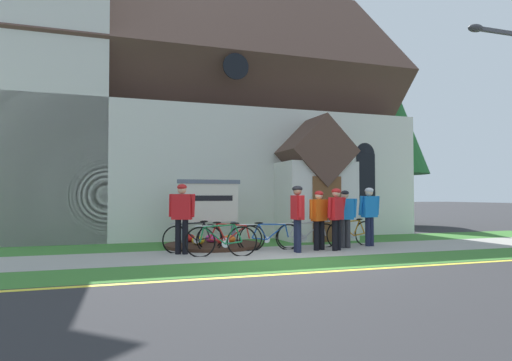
{
  "coord_description": "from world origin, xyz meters",
  "views": [
    {
      "loc": [
        -3.96,
        -9.27,
        1.49
      ],
      "look_at": [
        0.09,
        2.79,
        1.91
      ],
      "focal_mm": 31.33,
      "sensor_mm": 36.0,
      "label": 1
    }
  ],
  "objects_px": {
    "bicycle_orange": "(307,235)",
    "bicycle_red": "(222,241)",
    "cyclist_in_red_jersey": "(369,212)",
    "roadside_conifer": "(388,121)",
    "bicycle_blue": "(193,237)",
    "church_sign": "(209,203)",
    "cyclist_in_white_jersey": "(182,212)",
    "bicycle_white": "(351,233)",
    "cyclist_in_yellow_jersey": "(319,216)",
    "bicycle_green": "(270,237)",
    "cyclist_in_blue_jersey": "(297,213)",
    "cyclist_in_orange_jersey": "(345,214)",
    "bicycle_black": "(229,238)",
    "cyclist_in_green_jersey": "(336,214)"
  },
  "relations": [
    {
      "from": "bicycle_orange",
      "to": "bicycle_red",
      "type": "height_order",
      "value": "bicycle_red"
    },
    {
      "from": "bicycle_orange",
      "to": "cyclist_in_red_jersey",
      "type": "distance_m",
      "value": 2.01
    },
    {
      "from": "cyclist_in_red_jersey",
      "to": "roadside_conifer",
      "type": "relative_size",
      "value": 0.21
    },
    {
      "from": "bicycle_orange",
      "to": "bicycle_blue",
      "type": "height_order",
      "value": "bicycle_blue"
    },
    {
      "from": "church_sign",
      "to": "bicycle_blue",
      "type": "bearing_deg",
      "value": -117.82
    },
    {
      "from": "bicycle_orange",
      "to": "cyclist_in_red_jersey",
      "type": "height_order",
      "value": "cyclist_in_red_jersey"
    },
    {
      "from": "bicycle_orange",
      "to": "cyclist_in_red_jersey",
      "type": "xyz_separation_m",
      "value": [
        1.89,
        -0.22,
        0.64
      ]
    },
    {
      "from": "cyclist_in_white_jersey",
      "to": "bicycle_red",
      "type": "bearing_deg",
      "value": -38.31
    },
    {
      "from": "bicycle_white",
      "to": "cyclist_in_yellow_jersey",
      "type": "relative_size",
      "value": 1.09
    },
    {
      "from": "church_sign",
      "to": "bicycle_green",
      "type": "height_order",
      "value": "church_sign"
    },
    {
      "from": "bicycle_green",
      "to": "cyclist_in_blue_jersey",
      "type": "distance_m",
      "value": 1.08
    },
    {
      "from": "cyclist_in_orange_jersey",
      "to": "cyclist_in_blue_jersey",
      "type": "distance_m",
      "value": 1.75
    },
    {
      "from": "bicycle_blue",
      "to": "bicycle_black",
      "type": "bearing_deg",
      "value": -19.98
    },
    {
      "from": "bicycle_orange",
      "to": "bicycle_blue",
      "type": "xyz_separation_m",
      "value": [
        -3.22,
        0.2,
        0.01
      ]
    },
    {
      "from": "bicycle_white",
      "to": "bicycle_orange",
      "type": "bearing_deg",
      "value": -177.1
    },
    {
      "from": "bicycle_black",
      "to": "roadside_conifer",
      "type": "relative_size",
      "value": 0.22
    },
    {
      "from": "church_sign",
      "to": "bicycle_red",
      "type": "distance_m",
      "value": 2.71
    },
    {
      "from": "cyclist_in_blue_jersey",
      "to": "cyclist_in_yellow_jersey",
      "type": "bearing_deg",
      "value": 17.33
    },
    {
      "from": "bicycle_white",
      "to": "cyclist_in_orange_jersey",
      "type": "xyz_separation_m",
      "value": [
        -0.46,
        -0.46,
        0.57
      ]
    },
    {
      "from": "bicycle_red",
      "to": "bicycle_green",
      "type": "bearing_deg",
      "value": 26.85
    },
    {
      "from": "bicycle_green",
      "to": "cyclist_in_yellow_jersey",
      "type": "distance_m",
      "value": 1.44
    },
    {
      "from": "cyclist_in_orange_jersey",
      "to": "roadside_conifer",
      "type": "height_order",
      "value": "roadside_conifer"
    },
    {
      "from": "bicycle_black",
      "to": "bicycle_green",
      "type": "xyz_separation_m",
      "value": [
        1.13,
        -0.06,
        0.0
      ]
    },
    {
      "from": "bicycle_red",
      "to": "cyclist_in_white_jersey",
      "type": "relative_size",
      "value": 0.98
    },
    {
      "from": "bicycle_orange",
      "to": "bicycle_red",
      "type": "distance_m",
      "value": 2.91
    },
    {
      "from": "bicycle_black",
      "to": "bicycle_white",
      "type": "distance_m",
      "value": 3.78
    },
    {
      "from": "bicycle_black",
      "to": "bicycle_red",
      "type": "xyz_separation_m",
      "value": [
        -0.43,
        -0.85,
        0.02
      ]
    },
    {
      "from": "bicycle_green",
      "to": "cyclist_in_green_jersey",
      "type": "height_order",
      "value": "cyclist_in_green_jersey"
    },
    {
      "from": "bicycle_green",
      "to": "bicycle_red",
      "type": "bearing_deg",
      "value": -153.15
    },
    {
      "from": "cyclist_in_orange_jersey",
      "to": "bicycle_white",
      "type": "bearing_deg",
      "value": 45.08
    },
    {
      "from": "bicycle_black",
      "to": "cyclist_in_blue_jersey",
      "type": "relative_size",
      "value": 1.02
    },
    {
      "from": "bicycle_white",
      "to": "bicycle_orange",
      "type": "relative_size",
      "value": 0.99
    },
    {
      "from": "bicycle_black",
      "to": "bicycle_orange",
      "type": "xyz_separation_m",
      "value": [
        2.32,
        0.12,
        -0.0
      ]
    },
    {
      "from": "bicycle_white",
      "to": "bicycle_black",
      "type": "bearing_deg",
      "value": -177.01
    },
    {
      "from": "bicycle_red",
      "to": "cyclist_in_yellow_jersey",
      "type": "distance_m",
      "value": 2.87
    },
    {
      "from": "bicycle_green",
      "to": "bicycle_blue",
      "type": "xyz_separation_m",
      "value": [
        -2.03,
        0.39,
        0.0
      ]
    },
    {
      "from": "church_sign",
      "to": "cyclist_in_blue_jersey",
      "type": "bearing_deg",
      "value": -53.72
    },
    {
      "from": "bicycle_blue",
      "to": "cyclist_in_yellow_jersey",
      "type": "xyz_separation_m",
      "value": [
        3.27,
        -0.84,
        0.56
      ]
    },
    {
      "from": "bicycle_red",
      "to": "cyclist_in_red_jersey",
      "type": "bearing_deg",
      "value": 9.13
    },
    {
      "from": "church_sign",
      "to": "bicycle_blue",
      "type": "height_order",
      "value": "church_sign"
    },
    {
      "from": "cyclist_in_green_jersey",
      "to": "roadside_conifer",
      "type": "relative_size",
      "value": 0.21
    },
    {
      "from": "bicycle_orange",
      "to": "cyclist_in_red_jersey",
      "type": "relative_size",
      "value": 1.03
    },
    {
      "from": "bicycle_red",
      "to": "cyclist_in_orange_jersey",
      "type": "relative_size",
      "value": 1.07
    },
    {
      "from": "bicycle_white",
      "to": "cyclist_in_white_jersey",
      "type": "distance_m",
      "value": 5.12
    },
    {
      "from": "cyclist_in_blue_jersey",
      "to": "roadside_conifer",
      "type": "bearing_deg",
      "value": 44.27
    },
    {
      "from": "church_sign",
      "to": "roadside_conifer",
      "type": "distance_m",
      "value": 13.0
    },
    {
      "from": "cyclist_in_green_jersey",
      "to": "cyclist_in_orange_jersey",
      "type": "bearing_deg",
      "value": 40.6
    },
    {
      "from": "bicycle_orange",
      "to": "bicycle_red",
      "type": "bearing_deg",
      "value": -160.55
    },
    {
      "from": "bicycle_blue",
      "to": "cyclist_in_white_jersey",
      "type": "bearing_deg",
      "value": -128.15
    },
    {
      "from": "cyclist_in_white_jersey",
      "to": "cyclist_in_green_jersey",
      "type": "bearing_deg",
      "value": -7.63
    }
  ]
}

